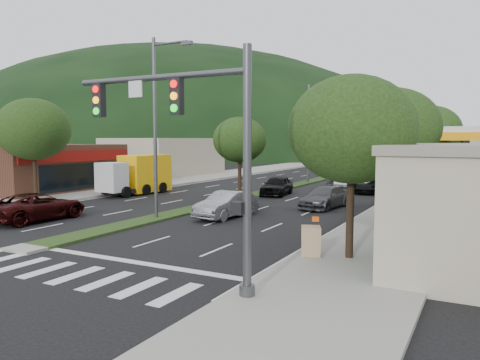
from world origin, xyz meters
The scene contains 28 objects.
ground centered at (0.00, 0.00, 0.00)m, with size 160.00×160.00×0.00m, color black.
sidewalk_right centered at (12.50, 25.00, 0.07)m, with size 5.00×90.00×0.15m, color gray.
sidewalk_left centered at (-13.00, 25.00, 0.07)m, with size 6.00×90.00×0.15m, color gray.
median centered at (0.00, 28.00, 0.06)m, with size 1.60×56.00×0.12m, color #1E3613.
traffic_signal centered at (9.03, -1.54, 4.65)m, with size 6.12×0.40×7.00m.
shop_left centered at (-18.46, 15.00, 2.01)m, with size 10.15×12.00×4.00m.
bldg_left_far centered at (-19.00, 34.00, 2.30)m, with size 9.00×14.00×4.60m, color #B8AD92.
hill_far centered at (-80.00, 110.00, 0.00)m, with size 176.00×132.00×82.00m, color black.
tree_r_a centered at (12.00, 4.00, 4.82)m, with size 4.60×4.60×6.63m.
tree_r_b centered at (12.00, 12.00, 5.04)m, with size 4.80×4.80×6.94m.
tree_r_c centered at (12.00, 20.00, 4.75)m, with size 4.40×4.40×6.48m.
tree_r_d centered at (12.00, 30.00, 5.18)m, with size 5.00×5.00×7.17m.
tree_r_e centered at (12.00, 40.00, 4.89)m, with size 4.60×4.60×6.71m.
tree_med_near centered at (0.00, 18.00, 4.43)m, with size 4.00×4.00×6.02m.
tree_med_far centered at (0.00, 44.00, 5.01)m, with size 4.80×4.80×6.94m.
tree_l_a centered at (-12.50, 10.00, 5.18)m, with size 5.20×5.20×7.25m.
streetlight_near centered at (0.21, 8.00, 5.58)m, with size 2.60×0.25×10.00m.
streetlight_mid centered at (0.21, 33.00, 5.58)m, with size 2.60×0.25×10.00m.
sedan_silver centered at (3.26, 10.27, 0.75)m, with size 1.59×4.56×1.50m, color #9B9DA2.
suv_maroon centered at (-5.51, 4.54, 0.77)m, with size 2.54×5.51×1.53m, color black.
car_queue_a centered at (1.50, 21.54, 0.77)m, with size 1.82×4.53×1.54m, color black.
car_queue_b centered at (7.06, 16.54, 0.70)m, with size 1.96×4.82×1.40m, color #424246.
car_queue_c centered at (2.90, 11.54, 0.60)m, with size 1.28×3.66×1.21m, color #4B0F0C.
car_queue_d centered at (7.60, 26.54, 0.64)m, with size 2.11×4.57×1.27m, color black.
car_queue_e centered at (3.58, 31.54, 0.60)m, with size 1.41×3.50×1.19m, color #545459.
box_truck centered at (-8.87, 17.01, 1.50)m, with size 2.96×6.60×3.17m.
motorhome centered at (6.52, 30.88, 2.06)m, with size 3.61×10.19×3.86m.
a_frame_sign centered at (10.73, 3.40, 0.83)m, with size 0.93×0.98×1.54m.
Camera 1 is at (16.36, -12.77, 4.48)m, focal length 35.00 mm.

